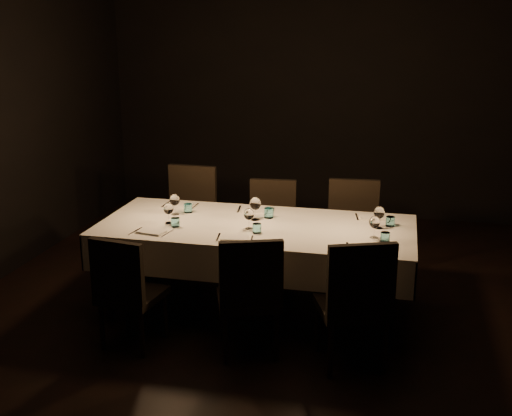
% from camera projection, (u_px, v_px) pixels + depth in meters
% --- Properties ---
extents(room, '(5.01, 6.01, 3.01)m').
position_uv_depth(room, '(256.00, 134.00, 4.95)').
color(room, black).
rests_on(room, ground).
extents(dining_table, '(2.52, 1.12, 0.76)m').
position_uv_depth(dining_table, '(256.00, 233.00, 5.18)').
color(dining_table, black).
rests_on(dining_table, ground).
extents(chair_near_left, '(0.47, 0.47, 0.87)m').
position_uv_depth(chair_near_left, '(126.00, 287.00, 4.63)').
color(chair_near_left, black).
rests_on(chair_near_left, ground).
extents(place_setting_near_left, '(0.32, 0.40, 0.17)m').
position_uv_depth(place_setting_near_left, '(165.00, 219.00, 5.08)').
color(place_setting_near_left, silver).
rests_on(place_setting_near_left, dining_table).
extents(chair_near_center, '(0.56, 0.56, 0.92)m').
position_uv_depth(chair_near_center, '(250.00, 291.00, 4.51)').
color(chair_near_center, black).
rests_on(chair_near_center, ground).
extents(place_setting_near_center, '(0.31, 0.39, 0.17)m').
position_uv_depth(place_setting_near_center, '(247.00, 225.00, 4.94)').
color(place_setting_near_center, silver).
rests_on(place_setting_near_center, dining_table).
extents(chair_near_right, '(0.59, 0.59, 0.96)m').
position_uv_depth(chair_near_right, '(355.00, 299.00, 4.34)').
color(chair_near_right, black).
rests_on(chair_near_right, ground).
extents(place_setting_near_right, '(0.31, 0.40, 0.17)m').
position_uv_depth(place_setting_near_right, '(374.00, 233.00, 4.73)').
color(place_setting_near_right, silver).
rests_on(place_setting_near_right, dining_table).
extents(chair_far_left, '(0.49, 0.49, 1.00)m').
position_uv_depth(chair_far_left, '(189.00, 214.00, 6.19)').
color(chair_far_left, black).
rests_on(chair_far_left, ground).
extents(place_setting_far_left, '(0.32, 0.40, 0.18)m').
position_uv_depth(place_setting_far_left, '(179.00, 204.00, 5.49)').
color(place_setting_far_left, silver).
rests_on(place_setting_far_left, dining_table).
extents(chair_far_center, '(0.47, 0.47, 0.91)m').
position_uv_depth(chair_far_center, '(272.00, 224.00, 6.01)').
color(chair_far_center, black).
rests_on(chair_far_center, ground).
extents(place_setting_far_center, '(0.36, 0.41, 0.19)m').
position_uv_depth(place_setting_far_center, '(259.00, 208.00, 5.34)').
color(place_setting_far_center, silver).
rests_on(place_setting_far_center, dining_table).
extents(chair_far_right, '(0.49, 0.49, 0.96)m').
position_uv_depth(chair_far_right, '(353.00, 228.00, 5.82)').
color(chair_far_right, black).
rests_on(chair_far_right, ground).
extents(place_setting_far_right, '(0.34, 0.40, 0.18)m').
position_uv_depth(place_setting_far_right, '(380.00, 216.00, 5.13)').
color(place_setting_far_right, silver).
rests_on(place_setting_far_right, dining_table).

